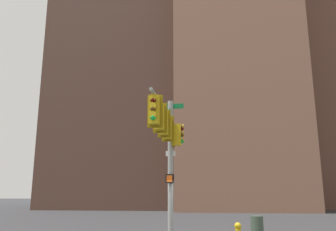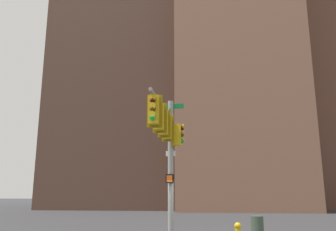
% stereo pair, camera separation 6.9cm
% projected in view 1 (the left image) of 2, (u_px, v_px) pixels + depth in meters
% --- Properties ---
extents(signal_pole_assembly, '(5.60, 1.26, 6.26)m').
position_uv_depth(signal_pole_assembly, '(167.00, 138.00, 14.66)').
color(signal_pole_assembly, gray).
rests_on(signal_pole_assembly, ground_plane).
extents(litter_bin, '(0.56, 0.56, 0.95)m').
position_uv_depth(litter_bin, '(257.00, 227.00, 15.50)').
color(litter_bin, '#384738').
rests_on(litter_bin, ground_plane).
extents(building_brick_nearside, '(21.99, 14.75, 47.76)m').
position_uv_depth(building_brick_nearside, '(231.00, 38.00, 50.12)').
color(building_brick_nearside, '#845B47').
rests_on(building_brick_nearside, ground_plane).
extents(building_brick_midblock, '(22.47, 18.97, 45.76)m').
position_uv_depth(building_brick_midblock, '(135.00, 58.00, 54.71)').
color(building_brick_midblock, '#4C3328').
rests_on(building_brick_midblock, ground_plane).
extents(building_glass_tower, '(27.97, 24.56, 55.63)m').
position_uv_depth(building_glass_tower, '(137.00, 75.00, 77.50)').
color(building_glass_tower, '#8CB2C6').
rests_on(building_glass_tower, ground_plane).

